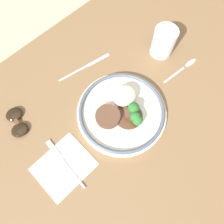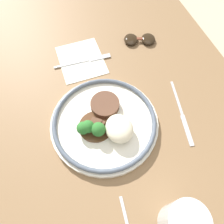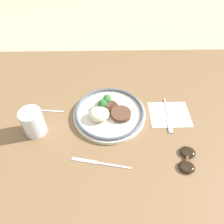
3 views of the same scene
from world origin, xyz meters
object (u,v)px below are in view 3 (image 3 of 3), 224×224
Objects in this scene: sunglasses at (187,159)px; spoon at (38,110)px; plate at (109,113)px; juice_glass at (33,123)px; knife at (99,163)px; fork at (168,118)px.

spoon is at bearing -6.28° from sunglasses.
plate is 0.29m from juice_glass.
knife is 0.30m from sunglasses.
plate reaches higher than fork.
plate is 1.84× the size of spoon.
juice_glass is 0.28m from knife.
knife is (-0.24, 0.14, -0.05)m from juice_glass.
juice_glass is at bearing 105.79° from spoon.
juice_glass reaches higher than spoon.
fork and spoon have the same top height.
fork is at bearing 179.91° from spoon.
spoon reaches higher than knife.
knife is 1.78× the size of sunglasses.
fork is 1.58× the size of sunglasses.
plate is at bearing -165.15° from juice_glass.
sunglasses is at bearing 162.19° from spoon.
juice_glass is 0.50× the size of knife.
fork is 1.18× the size of spoon.
juice_glass is at bearing 14.85° from plate.
spoon is (0.53, -0.05, -0.00)m from fork.
sunglasses is (-0.03, 0.19, 0.00)m from fork.
spoon is at bearing -80.01° from juice_glass.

